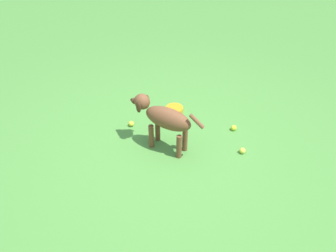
{
  "coord_description": "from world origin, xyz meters",
  "views": [
    {
      "loc": [
        2.65,
        -0.34,
        2.46
      ],
      "look_at": [
        -0.13,
        -0.01,
        0.31
      ],
      "focal_mm": 35.89,
      "sensor_mm": 36.0,
      "label": 1
    }
  ],
  "objects_px": {
    "tennis_ball_0": "(242,151)",
    "water_bowl": "(174,109)",
    "dog": "(164,118)",
    "tennis_ball_2": "(131,124)",
    "tennis_ball_1": "(234,128)"
  },
  "relations": [
    {
      "from": "water_bowl",
      "to": "dog",
      "type": "bearing_deg",
      "value": -17.22
    },
    {
      "from": "tennis_ball_0",
      "to": "tennis_ball_1",
      "type": "distance_m",
      "value": 0.41
    },
    {
      "from": "tennis_ball_0",
      "to": "water_bowl",
      "type": "xyz_separation_m",
      "value": [
        -0.87,
        -0.63,
        -0.0
      ]
    },
    {
      "from": "tennis_ball_1",
      "to": "tennis_ball_2",
      "type": "height_order",
      "value": "same"
    },
    {
      "from": "dog",
      "to": "water_bowl",
      "type": "xyz_separation_m",
      "value": [
        -0.66,
        0.21,
        -0.36
      ]
    },
    {
      "from": "tennis_ball_0",
      "to": "tennis_ball_1",
      "type": "xyz_separation_m",
      "value": [
        -0.4,
        0.02,
        0.0
      ]
    },
    {
      "from": "tennis_ball_1",
      "to": "water_bowl",
      "type": "distance_m",
      "value": 0.8
    },
    {
      "from": "dog",
      "to": "tennis_ball_2",
      "type": "xyz_separation_m",
      "value": [
        -0.42,
        -0.35,
        -0.36
      ]
    },
    {
      "from": "tennis_ball_0",
      "to": "dog",
      "type": "bearing_deg",
      "value": -104.01
    },
    {
      "from": "tennis_ball_0",
      "to": "tennis_ball_2",
      "type": "relative_size",
      "value": 1.0
    },
    {
      "from": "tennis_ball_0",
      "to": "water_bowl",
      "type": "distance_m",
      "value": 1.07
    },
    {
      "from": "dog",
      "to": "water_bowl",
      "type": "distance_m",
      "value": 0.78
    },
    {
      "from": "tennis_ball_1",
      "to": "water_bowl",
      "type": "height_order",
      "value": "tennis_ball_1"
    },
    {
      "from": "dog",
      "to": "tennis_ball_1",
      "type": "distance_m",
      "value": 0.94
    },
    {
      "from": "tennis_ball_2",
      "to": "water_bowl",
      "type": "bearing_deg",
      "value": 113.62
    }
  ]
}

